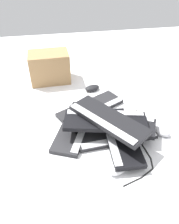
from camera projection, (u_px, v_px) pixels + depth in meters
ground_plane at (77, 120)px, 1.33m from camera, size 3.20×3.20×0.00m
keyboard_0 at (91, 108)px, 1.41m from camera, size 0.33×0.46×0.03m
keyboard_1 at (75, 126)px, 1.27m from camera, size 0.46×0.31×0.03m
keyboard_2 at (116, 135)px, 1.21m from camera, size 0.18×0.45×0.03m
keyboard_3 at (119, 135)px, 1.17m from camera, size 0.45×0.17×0.03m
keyboard_4 at (115, 122)px, 1.21m from camera, size 0.33×0.46×0.03m
keyboard_5 at (105, 121)px, 1.17m from camera, size 0.24×0.46×0.03m
keyboard_6 at (108, 119)px, 1.13m from camera, size 0.44×0.38×0.03m
mouse_0 at (96, 106)px, 1.37m from camera, size 0.12×0.13×0.04m
mouse_1 at (161, 131)px, 1.23m from camera, size 0.13×0.12×0.04m
mouse_2 at (97, 108)px, 1.34m from camera, size 0.08×0.12×0.04m
mouse_3 at (118, 168)px, 1.03m from camera, size 0.12×0.13×0.04m
mouse_4 at (92, 88)px, 1.59m from camera, size 0.09×0.12×0.04m
cable_0 at (143, 145)px, 1.16m from camera, size 0.53×0.26×0.01m
cardboard_box at (50, 67)px, 1.64m from camera, size 0.20×0.30×0.22m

